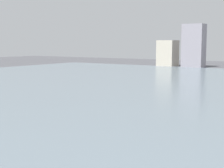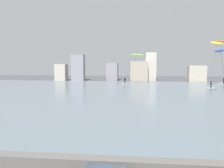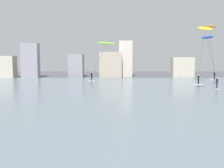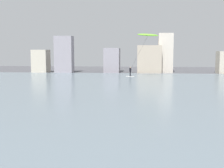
% 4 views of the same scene
% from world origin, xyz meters
% --- Properties ---
extents(water_bay, '(84.00, 52.00, 0.10)m').
position_xyz_m(water_bay, '(0.00, 29.95, 0.05)').
color(water_bay, slate).
rests_on(water_bay, ground).
extents(far_shore_buildings, '(41.45, 5.61, 7.99)m').
position_xyz_m(far_shore_buildings, '(-2.42, 58.12, 2.90)').
color(far_shore_buildings, beige).
rests_on(far_shore_buildings, ground).
extents(kitesurfer_blue, '(3.70, 3.47, 7.66)m').
position_xyz_m(kitesurfer_blue, '(14.94, 34.47, 6.36)').
color(kitesurfer_blue, silver).
rests_on(kitesurfer_blue, water_bay).
extents(kitesurfer_lime, '(5.33, 2.52, 7.30)m').
position_xyz_m(kitesurfer_lime, '(0.41, 47.41, 6.53)').
color(kitesurfer_lime, silver).
rests_on(kitesurfer_lime, water_bay).
extents(kitesurfer_orange, '(3.85, 4.47, 10.40)m').
position_xyz_m(kitesurfer_orange, '(19.71, 48.81, 9.40)').
color(kitesurfer_orange, silver).
rests_on(kitesurfer_orange, water_bay).
extents(kitesurfer_yellow, '(3.63, 5.29, 10.05)m').
position_xyz_m(kitesurfer_yellow, '(17.37, 44.63, 8.86)').
color(kitesurfer_yellow, silver).
rests_on(kitesurfer_yellow, water_bay).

